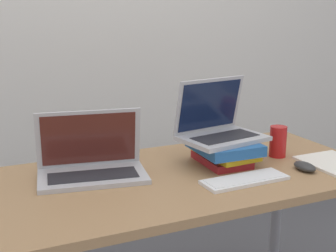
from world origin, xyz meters
name	(u,v)px	position (x,y,z in m)	size (l,w,h in m)	color
desk	(180,196)	(0.00, 0.34, 0.64)	(1.44, 0.69, 0.73)	#9E754C
laptop_left	(91,163)	(-0.29, 0.45, 0.77)	(0.40, 0.28, 0.23)	#B2B2B7
book_stack	(224,151)	(0.20, 0.38, 0.78)	(0.22, 0.27, 0.09)	maroon
laptop_on_books	(218,127)	(0.19, 0.41, 0.87)	(0.33, 0.26, 0.23)	#B2B2B7
wireless_keyboard	(245,180)	(0.17, 0.18, 0.74)	(0.31, 0.11, 0.01)	white
mouse	(305,166)	(0.43, 0.19, 0.74)	(0.06, 0.10, 0.03)	#2D2D2D
soda_can	(278,141)	(0.44, 0.37, 0.79)	(0.07, 0.07, 0.12)	red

